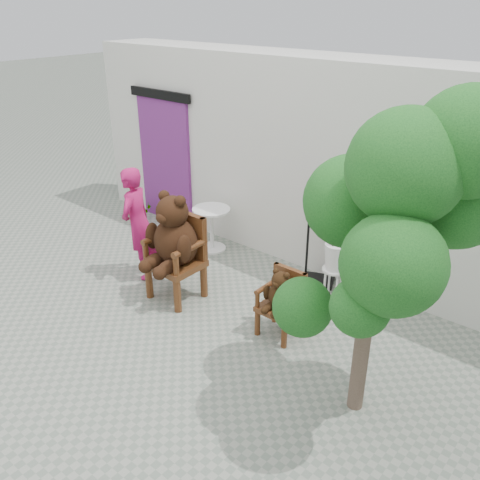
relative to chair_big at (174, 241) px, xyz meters
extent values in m
plane|color=gray|center=(0.92, -0.80, -0.84)|extent=(60.00, 60.00, 0.00)
cube|color=silver|center=(0.92, 2.30, 0.66)|extent=(9.00, 1.00, 3.00)
cube|color=#6D2571|center=(-2.08, 1.78, 0.26)|extent=(1.20, 0.08, 2.20)
cube|color=black|center=(-2.08, 1.74, 1.41)|extent=(1.40, 0.06, 0.15)
cylinder|color=#44220E|center=(-0.28, -0.26, -0.61)|extent=(0.10, 0.10, 0.46)
cylinder|color=#44220E|center=(-0.28, 0.24, -0.61)|extent=(0.10, 0.10, 0.46)
cylinder|color=#44220E|center=(0.28, -0.26, -0.61)|extent=(0.10, 0.10, 0.46)
cylinder|color=#44220E|center=(0.28, 0.24, -0.61)|extent=(0.10, 0.10, 0.46)
cube|color=#44220E|center=(0.00, -0.01, -0.33)|extent=(0.66, 0.61, 0.09)
cube|color=#44220E|center=(0.00, 0.25, 0.01)|extent=(0.63, 0.09, 0.61)
cylinder|color=#44220E|center=(-0.29, 0.25, 0.01)|extent=(0.09, 0.09, 0.61)
cylinder|color=#44220E|center=(-0.29, -0.26, -0.15)|extent=(0.08, 0.08, 0.28)
cylinder|color=#44220E|center=(-0.29, -0.01, -0.01)|extent=(0.09, 0.57, 0.09)
cylinder|color=#44220E|center=(0.29, 0.25, 0.01)|extent=(0.09, 0.09, 0.61)
cylinder|color=#44220E|center=(0.29, -0.26, -0.15)|extent=(0.08, 0.08, 0.28)
cylinder|color=#44220E|center=(0.29, -0.01, -0.01)|extent=(0.09, 0.57, 0.09)
ellipsoid|color=black|center=(0.00, 0.02, -0.02)|extent=(0.63, 0.53, 0.66)
sphere|color=black|center=(0.00, -0.01, 0.41)|extent=(0.42, 0.42, 0.42)
ellipsoid|color=black|center=(0.00, -0.17, 0.38)|extent=(0.19, 0.15, 0.15)
sphere|color=black|center=(-0.15, 0.00, 0.59)|extent=(0.15, 0.15, 0.15)
sphere|color=black|center=(0.15, 0.00, 0.59)|extent=(0.15, 0.15, 0.15)
ellipsoid|color=black|center=(-0.30, -0.11, 0.03)|extent=(0.15, 0.21, 0.38)
ellipsoid|color=black|center=(-0.14, -0.26, -0.24)|extent=(0.18, 0.37, 0.18)
sphere|color=black|center=(-0.14, -0.40, -0.26)|extent=(0.18, 0.18, 0.18)
ellipsoid|color=black|center=(0.30, -0.11, 0.03)|extent=(0.15, 0.21, 0.38)
ellipsoid|color=black|center=(0.14, -0.26, -0.24)|extent=(0.18, 0.37, 0.18)
sphere|color=black|center=(0.14, -0.40, -0.26)|extent=(0.18, 0.18, 0.18)
cylinder|color=#44220E|center=(1.38, 0.01, -0.67)|extent=(0.07, 0.07, 0.33)
cylinder|color=#44220E|center=(1.38, 0.37, -0.67)|extent=(0.07, 0.07, 0.33)
cylinder|color=#44220E|center=(1.77, 0.01, -0.67)|extent=(0.07, 0.07, 0.33)
cylinder|color=#44220E|center=(1.77, 0.37, -0.67)|extent=(0.07, 0.07, 0.33)
cube|color=#44220E|center=(1.57, 0.19, -0.48)|extent=(0.47, 0.43, 0.06)
cube|color=#44220E|center=(1.57, 0.38, -0.23)|extent=(0.45, 0.06, 0.43)
cylinder|color=#44220E|center=(1.37, 0.38, -0.23)|extent=(0.06, 0.06, 0.43)
cylinder|color=#44220E|center=(1.37, 0.01, -0.35)|extent=(0.06, 0.06, 0.20)
cylinder|color=#44220E|center=(1.37, 0.19, -0.25)|extent=(0.06, 0.41, 0.06)
cylinder|color=#44220E|center=(1.78, 0.38, -0.23)|extent=(0.06, 0.06, 0.43)
cylinder|color=#44220E|center=(1.78, 0.01, -0.35)|extent=(0.06, 0.06, 0.20)
cylinder|color=#44220E|center=(1.78, 0.19, -0.25)|extent=(0.06, 0.41, 0.06)
ellipsoid|color=black|center=(1.57, 0.20, -0.31)|extent=(0.32, 0.27, 0.34)
sphere|color=black|center=(1.57, 0.18, -0.09)|extent=(0.21, 0.21, 0.21)
ellipsoid|color=black|center=(1.57, 0.10, -0.10)|extent=(0.10, 0.08, 0.08)
sphere|color=black|center=(1.50, 0.19, 0.01)|extent=(0.07, 0.07, 0.07)
sphere|color=black|center=(1.65, 0.19, 0.01)|extent=(0.07, 0.07, 0.07)
ellipsoid|color=black|center=(1.42, 0.13, -0.28)|extent=(0.07, 0.11, 0.19)
ellipsoid|color=black|center=(1.51, 0.05, -0.42)|extent=(0.09, 0.19, 0.09)
sphere|color=black|center=(1.51, -0.02, -0.43)|extent=(0.09, 0.09, 0.09)
ellipsoid|color=black|center=(1.73, 0.13, -0.28)|extent=(0.07, 0.11, 0.19)
ellipsoid|color=black|center=(1.64, 0.05, -0.42)|extent=(0.09, 0.19, 0.09)
sphere|color=black|center=(1.64, -0.02, -0.43)|extent=(0.09, 0.09, 0.09)
imported|color=#A81453|center=(-0.83, 0.10, -0.03)|extent=(0.57, 0.69, 1.62)
cylinder|color=white|center=(-0.62, 1.37, -0.15)|extent=(0.60, 0.60, 0.03)
cylinder|color=white|center=(-0.62, 1.37, -0.49)|extent=(0.06, 0.06, 0.68)
cylinder|color=white|center=(-0.62, 1.37, -0.82)|extent=(0.44, 0.44, 0.03)
cube|color=black|center=(1.11, 1.48, -0.09)|extent=(0.04, 0.04, 1.50)
cube|color=black|center=(1.44, 1.62, -0.09)|extent=(0.04, 0.04, 1.50)
cube|color=black|center=(1.28, 1.55, 0.66)|extent=(0.38, 0.18, 0.03)
cube|color=black|center=(1.28, 1.55, -0.81)|extent=(0.55, 0.50, 0.06)
cube|color=#E29BD5|center=(1.28, 1.54, 0.34)|extent=(0.35, 0.17, 0.52)
cylinder|color=black|center=(1.28, 1.55, 0.63)|extent=(0.01, 0.01, 0.08)
cylinder|color=white|center=(1.65, 1.31, -0.40)|extent=(0.32, 0.32, 0.03)
cylinder|color=white|center=(1.73, 1.39, -0.62)|extent=(0.03, 0.03, 0.44)
cylinder|color=white|center=(1.56, 1.39, -0.62)|extent=(0.03, 0.03, 0.44)
cylinder|color=white|center=(1.56, 1.22, -0.62)|extent=(0.03, 0.03, 0.44)
cylinder|color=white|center=(1.73, 1.22, -0.62)|extent=(0.03, 0.03, 0.44)
cylinder|color=black|center=(1.61, 1.34, 0.22)|extent=(0.14, 0.14, 0.79)
cylinder|color=olive|center=(1.57, 1.39, 0.54)|extent=(0.05, 0.05, 0.08)
cylinder|color=black|center=(1.61, 1.28, 0.22)|extent=(0.11, 0.15, 0.79)
cylinder|color=olive|center=(1.56, 1.25, 0.54)|extent=(0.04, 0.05, 0.08)
cylinder|color=black|center=(1.66, 1.26, 0.22)|extent=(0.13, 0.04, 0.80)
cylinder|color=olive|center=(1.67, 1.22, 0.54)|extent=(0.05, 0.04, 0.08)
cylinder|color=black|center=(1.65, 1.36, 0.22)|extent=(0.10, 0.03, 0.80)
cylinder|color=olive|center=(1.65, 1.39, 0.54)|extent=(0.04, 0.04, 0.07)
cylinder|color=black|center=(1.61, 1.34, 0.22)|extent=(0.09, 0.10, 0.80)
cylinder|color=olive|center=(1.58, 1.37, 0.54)|extent=(0.04, 0.04, 0.08)
cylinder|color=black|center=(1.60, 1.31, 0.22)|extent=(0.03, 0.12, 0.80)
cylinder|color=olive|center=(1.56, 1.31, 0.54)|extent=(0.04, 0.04, 0.07)
cylinder|color=#49382C|center=(2.87, -0.30, 0.51)|extent=(0.15, 0.15, 2.69)
sphere|color=#114015|center=(3.22, -0.75, 1.08)|extent=(0.80, 0.80, 0.80)
sphere|color=#114015|center=(3.07, -0.40, 1.71)|extent=(0.92, 0.92, 0.92)
sphere|color=#114015|center=(3.04, -0.01, 1.26)|extent=(0.69, 0.69, 0.69)
sphere|color=#114015|center=(2.47, -0.04, 1.18)|extent=(0.87, 0.87, 0.87)
sphere|color=#114015|center=(3.36, 0.18, 1.77)|extent=(0.86, 0.86, 0.86)
sphere|color=#114015|center=(3.31, 0.18, 1.37)|extent=(0.89, 0.89, 0.89)
sphere|color=#114015|center=(3.41, -0.13, 1.91)|extent=(0.85, 0.85, 0.85)
sphere|color=#114015|center=(2.48, -0.78, 0.41)|extent=(0.54, 0.54, 0.54)
sphere|color=#114015|center=(3.06, -0.87, 0.70)|extent=(0.48, 0.48, 0.48)
imported|color=#114015|center=(-2.48, 1.41, -0.65)|extent=(0.43, 0.41, 0.38)
camera|label=1|loc=(4.47, -4.02, 2.87)|focal=38.00mm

